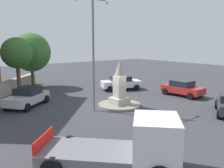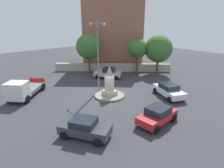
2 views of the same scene
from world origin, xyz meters
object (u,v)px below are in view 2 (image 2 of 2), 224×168
corner_building (113,33)px  tree_far_corner (159,49)px  truck_white_near_island (22,90)px  car_white_waiting (169,90)px  tree_near_wall (138,48)px  tree_mid_cluster (89,47)px  car_silver_approaching (108,73)px  car_dark_grey_parked_right (85,128)px  car_red_parked_left (157,115)px  monument (109,83)px  streetlamp (98,50)px

corner_building → tree_far_corner: corner_building is taller
truck_white_near_island → tree_far_corner: (3.17, 20.01, 2.92)m
car_white_waiting → tree_near_wall: tree_near_wall is taller
car_white_waiting → corner_building: (-16.76, 6.25, 5.14)m
truck_white_near_island → tree_near_wall: size_ratio=0.96×
tree_near_wall → tree_mid_cluster: tree_mid_cluster is taller
corner_building → tree_far_corner: (9.74, 0.97, -1.96)m
car_silver_approaching → car_dark_grey_parked_right: bearing=-46.2°
car_silver_approaching → truck_white_near_island: 12.27m
car_red_parked_left → corner_building: (-19.53, 12.10, 5.16)m
car_red_parked_left → car_white_waiting: (-2.77, 5.85, 0.02)m
monument → tree_near_wall: size_ratio=0.62×
car_white_waiting → tree_far_corner: (-7.02, 7.22, 3.18)m
car_silver_approaching → streetlamp: bearing=-51.6°
corner_building → truck_white_near_island: bearing=-71.0°
car_dark_grey_parked_right → tree_mid_cluster: tree_mid_cluster is taller
car_silver_approaching → car_dark_grey_parked_right: (10.62, -11.07, -0.01)m
tree_mid_cluster → tree_far_corner: (7.50, 8.15, -0.30)m
car_white_waiting → truck_white_near_island: truck_white_near_island is taller
streetlamp → truck_white_near_island: bearing=-113.8°
streetlamp → car_silver_approaching: bearing=128.4°
car_silver_approaching → car_white_waiting: size_ratio=0.94×
monument → streetlamp: bearing=175.3°
car_dark_grey_parked_right → tree_near_wall: bearing=120.5°
car_dark_grey_parked_right → tree_near_wall: 19.31m
car_silver_approaching → car_dark_grey_parked_right: car_silver_approaching is taller
monument → truck_white_near_island: monument is taller
car_silver_approaching → car_white_waiting: bearing=2.9°
streetlamp → tree_far_corner: streetlamp is taller
tree_near_wall → tree_far_corner: size_ratio=0.91×
streetlamp → car_dark_grey_parked_right: streetlamp is taller
tree_near_wall → truck_white_near_island: bearing=-93.1°
monument → streetlamp: (-2.29, 0.19, 3.32)m
streetlamp → car_dark_grey_parked_right: size_ratio=2.02×
car_dark_grey_parked_right → tree_far_corner: (-7.45, 18.82, 3.20)m
streetlamp → tree_near_wall: bearing=104.6°
streetlamp → monument: bearing=-4.7°
car_white_waiting → tree_near_wall: bearing=152.5°
monument → car_white_waiting: 6.81m
corner_building → tree_mid_cluster: 7.70m
car_dark_grey_parked_right → corner_building: (-17.18, 17.84, 5.16)m
truck_white_near_island → corner_building: corner_building is taller
streetlamp → car_silver_approaching: size_ratio=1.98×
monument → car_dark_grey_parked_right: size_ratio=0.84×
car_silver_approaching → car_white_waiting: (10.20, 0.52, 0.02)m
car_silver_approaching → corner_building: corner_building is taller
car_silver_approaching → tree_mid_cluster: tree_mid_cluster is taller
monument → tree_far_corner: bearing=101.9°
monument → car_red_parked_left: bearing=-5.9°
car_silver_approaching → tree_mid_cluster: 5.58m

